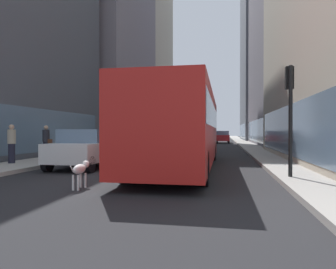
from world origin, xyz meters
TOP-DOWN VIEW (x-y plane):
  - ground_plane at (0.00, 35.00)m, footprint 120.00×120.00m
  - sidewalk_left at (-5.70, 35.00)m, footprint 2.40×110.00m
  - sidewalk_right at (5.70, 35.00)m, footprint 2.40×110.00m
  - building_left_mid at (-11.90, 22.73)m, footprint 11.64×15.11m
  - building_left_far at (-11.90, 40.07)m, footprint 10.26×17.34m
  - building_right_mid at (11.90, 26.34)m, footprint 10.98×18.50m
  - building_right_far at (11.90, 44.89)m, footprint 11.53×16.24m
  - transit_bus at (1.20, 3.25)m, footprint 2.78×11.53m
  - car_grey_wagon at (-1.20, 37.13)m, footprint 1.73×4.00m
  - car_silver_sedan at (-1.20, 44.00)m, footprint 1.88×4.52m
  - car_blue_hatchback at (1.20, 14.71)m, footprint 1.84×4.37m
  - car_red_coupe at (2.80, 31.90)m, footprint 1.74×4.71m
  - car_white_van at (-2.80, 2.80)m, footprint 1.91×4.52m
  - box_truck at (-2.80, 21.27)m, footprint 2.30×7.50m
  - dalmatian_dog at (-0.89, -1.85)m, footprint 0.22×0.96m
  - pedestrian_with_handbag at (-5.85, 4.41)m, footprint 0.45×0.34m
  - pedestrian_in_coat at (-6.22, 2.36)m, footprint 0.34×0.34m
  - traffic_light_near at (4.90, 0.47)m, footprint 0.24×0.41m

SIDE VIEW (x-z plane):
  - ground_plane at x=0.00m, z-range 0.00..0.00m
  - sidewalk_left at x=-5.70m, z-range 0.00..0.15m
  - sidewalk_right at x=5.70m, z-range 0.00..0.15m
  - dalmatian_dog at x=-0.89m, z-range 0.15..0.87m
  - car_grey_wagon at x=-1.20m, z-range 0.01..1.63m
  - car_blue_hatchback at x=1.20m, z-range 0.01..1.63m
  - car_red_coupe at x=2.80m, z-range 0.01..1.63m
  - car_silver_sedan at x=-1.20m, z-range 0.01..1.63m
  - car_white_van at x=-2.80m, z-range 0.01..1.63m
  - pedestrian_in_coat at x=-6.22m, z-range 0.17..1.86m
  - pedestrian_with_handbag at x=-5.85m, z-range 0.17..1.86m
  - box_truck at x=-2.80m, z-range 0.14..3.19m
  - transit_bus at x=1.20m, z-range 0.25..3.30m
  - traffic_light_near at x=4.90m, z-range 0.74..4.14m
  - building_left_mid at x=-11.90m, z-range -0.01..21.86m
  - building_right_mid at x=11.90m, z-range -0.01..26.77m
  - building_right_far at x=11.90m, z-range -0.01..32.04m
  - building_left_far at x=-11.90m, z-range -0.01..41.10m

